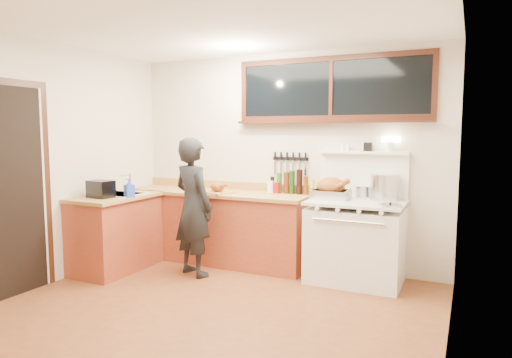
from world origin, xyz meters
The scene contains 20 objects.
ground_plane centered at (0.00, 0.00, -0.01)m, with size 4.00×3.50×0.02m, color brown.
room_shell centered at (0.00, 0.00, 1.65)m, with size 4.10×3.60×2.65m.
counter_back centered at (-0.80, 1.45, 0.45)m, with size 2.44×0.64×1.00m.
counter_left centered at (-1.70, 0.62, 0.45)m, with size 0.64×1.09×0.90m.
sink_unit centered at (-1.68, 0.70, 0.85)m, with size 0.50×0.45×0.37m.
vintage_stove centered at (1.00, 1.41, 0.47)m, with size 1.02×0.74×1.60m.
back_window centered at (0.60, 1.72, 2.06)m, with size 2.32×0.13×0.77m.
left_doorway centered at (-1.99, -0.55, 1.09)m, with size 0.02×1.04×2.17m.
knife_strip centered at (0.10, 1.73, 1.31)m, with size 0.46×0.03×0.28m.
man centered at (-0.75, 0.85, 0.79)m, with size 0.68×0.56×1.58m.
soap_bottle centered at (-1.43, 0.57, 1.01)m, with size 0.13×0.13×0.21m.
toaster centered at (-1.70, 0.40, 1.00)m, with size 0.31×0.23×0.20m.
cutting_board centered at (-0.69, 1.30, 0.95)m, with size 0.45×0.40×0.13m.
roast_turkey centered at (0.70, 1.45, 1.00)m, with size 0.45×0.31×0.24m.
stockpot centered at (1.26, 1.59, 1.04)m, with size 0.38×0.38×0.29m.
saucepan centered at (1.00, 1.70, 0.97)m, with size 0.23×0.31×0.13m.
pot_lid centered at (1.39, 1.19, 0.91)m, with size 0.28×0.28×0.04m.
coffee_tin centered at (-0.03, 1.61, 0.97)m, with size 0.10×0.09×0.13m.
pitcher centered at (-0.11, 1.60, 0.98)m, with size 0.10×0.10×0.15m.
bottle_cluster centered at (0.17, 1.63, 1.03)m, with size 0.57×0.07×0.30m.
Camera 1 is at (2.11, -3.50, 1.66)m, focal length 32.00 mm.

